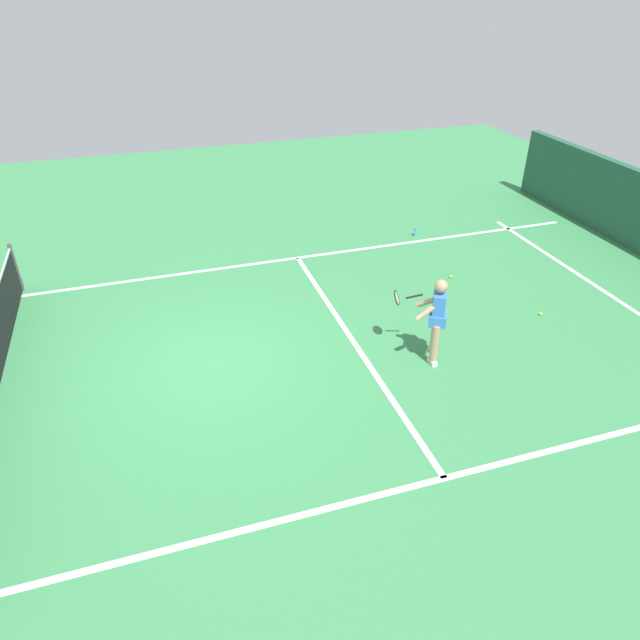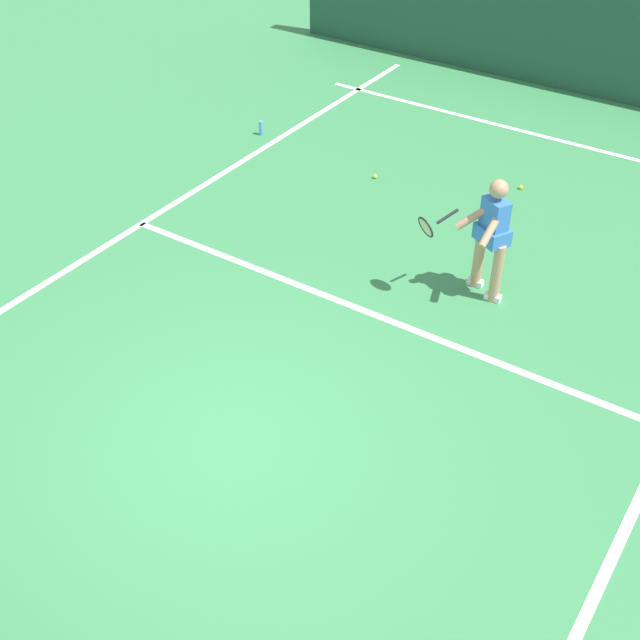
% 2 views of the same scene
% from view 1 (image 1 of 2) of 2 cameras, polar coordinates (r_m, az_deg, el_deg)
% --- Properties ---
extents(ground_plane, '(28.20, 28.20, 0.00)m').
position_cam_1_polar(ground_plane, '(10.30, -10.46, -4.18)').
color(ground_plane, '#38844C').
extents(baseline_marking, '(8.25, 0.10, 0.01)m').
position_cam_1_polar(baseline_marking, '(13.71, 26.34, 2.49)').
color(baseline_marking, white).
rests_on(baseline_marking, ground).
extents(service_line_marking, '(7.25, 0.10, 0.01)m').
position_cam_1_polar(service_line_marking, '(10.79, 3.08, -1.77)').
color(service_line_marking, white).
rests_on(service_line_marking, ground).
extents(sideline_left_marking, '(0.10, 19.69, 0.01)m').
position_cam_1_polar(sideline_left_marking, '(7.65, -6.02, -19.56)').
color(sideline_left_marking, white).
rests_on(sideline_left_marking, ground).
extents(sideline_right_marking, '(0.10, 19.69, 0.01)m').
position_cam_1_polar(sideline_right_marking, '(13.42, -12.86, 4.56)').
color(sideline_right_marking, white).
rests_on(sideline_right_marking, ground).
extents(tennis_player, '(1.05, 0.81, 1.55)m').
position_cam_1_polar(tennis_player, '(10.00, 11.34, 0.33)').
color(tennis_player, tan).
rests_on(tennis_player, ground).
extents(tennis_ball_near, '(0.07, 0.07, 0.07)m').
position_cam_1_polar(tennis_ball_near, '(13.19, 12.79, 4.21)').
color(tennis_ball_near, '#D1E533').
rests_on(tennis_ball_near, ground).
extents(tennis_ball_mid, '(0.07, 0.07, 0.07)m').
position_cam_1_polar(tennis_ball_mid, '(12.27, 20.94, 0.57)').
color(tennis_ball_mid, '#D1E533').
rests_on(tennis_ball_mid, ground).
extents(water_bottle, '(0.07, 0.07, 0.24)m').
position_cam_1_polar(water_bottle, '(15.13, 9.40, 8.60)').
color(water_bottle, '#4C9EE5').
rests_on(water_bottle, ground).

